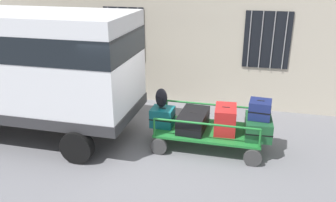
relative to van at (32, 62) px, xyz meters
The scene contains 11 objects.
ground_plane 3.47m from the van, ahead, with size 40.00×40.00×0.00m, color slate.
building_wall 4.25m from the van, 44.58° to the left, with size 12.00×0.38×5.00m.
van is the anchor object (origin of this frame).
luggage_cart 4.29m from the van, ahead, with size 2.35×1.28×0.42m.
cart_railing 4.17m from the van, ahead, with size 2.24×1.14×0.41m.
suitcase_left_bottom 3.21m from the van, ahead, with size 0.51×0.47×0.43m.
suitcase_midleft_bottom 3.88m from the van, ahead, with size 0.63×1.03×0.38m.
suitcase_center_bottom 4.53m from the van, ahead, with size 0.50×0.71×0.58m.
suitcase_midright_bottom 5.23m from the van, ahead, with size 0.60×0.87×0.41m.
suitcase_midright_middle 5.16m from the van, ahead, with size 0.48×0.48×0.39m.
backpack 3.05m from the van, ahead, with size 0.27×0.22×0.44m.
Camera 1 is at (1.84, -6.69, 3.80)m, focal length 36.93 mm.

